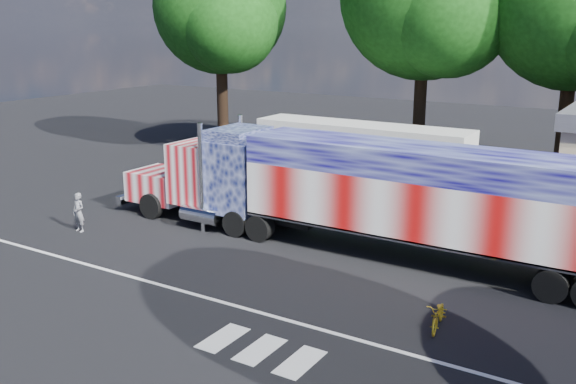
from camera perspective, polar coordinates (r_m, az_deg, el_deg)
The scene contains 7 objects.
ground at distance 22.64m, azimuth -4.03°, elevation -6.30°, with size 100.00×100.00×0.00m, color black.
lane_markings at distance 18.93m, azimuth -6.54°, elevation -10.72°, with size 30.00×2.67×0.01m.
semi_truck at distance 23.32m, azimuth 6.54°, elevation 0.10°, with size 20.62×3.26×4.40m.
coach_bus at distance 32.77m, azimuth 6.50°, elevation 3.32°, with size 11.16×2.60×3.25m.
woman at distance 27.02m, azimuth -18.12°, elevation -1.73°, with size 0.58×0.38×1.60m, color slate.
bicycle at distance 18.31m, azimuth 13.24°, elevation -10.61°, with size 0.53×1.52×0.80m, color gold.
tree_nw_a at distance 40.60m, azimuth -5.95°, elevation 15.96°, with size 8.49×8.08×13.15m.
Camera 1 is at (12.47, -17.07, 8.11)m, focal length 40.00 mm.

